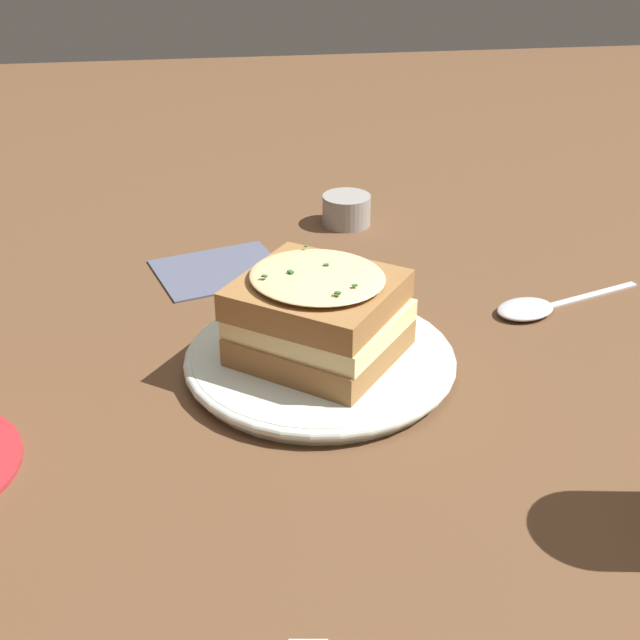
% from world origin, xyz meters
% --- Properties ---
extents(ground_plane, '(2.40, 2.40, 0.00)m').
position_xyz_m(ground_plane, '(0.00, 0.00, 0.00)').
color(ground_plane, brown).
extents(dinner_plate, '(0.23, 0.23, 0.02)m').
position_xyz_m(dinner_plate, '(0.02, -0.01, 0.01)').
color(dinner_plate, silver).
rests_on(dinner_plate, ground_plane).
extents(sandwich, '(0.17, 0.17, 0.08)m').
position_xyz_m(sandwich, '(0.02, -0.01, 0.05)').
color(sandwich, olive).
rests_on(sandwich, dinner_plate).
extents(spoon, '(0.16, 0.08, 0.01)m').
position_xyz_m(spoon, '(-0.19, -0.09, 0.00)').
color(spoon, silver).
rests_on(spoon, ground_plane).
extents(napkin, '(0.15, 0.13, 0.00)m').
position_xyz_m(napkin, '(0.10, -0.21, 0.00)').
color(napkin, '#4C5166').
rests_on(napkin, ground_plane).
extents(condiment_pot, '(0.05, 0.05, 0.03)m').
position_xyz_m(condiment_pot, '(-0.05, -0.32, 0.02)').
color(condiment_pot, gray).
rests_on(condiment_pot, ground_plane).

